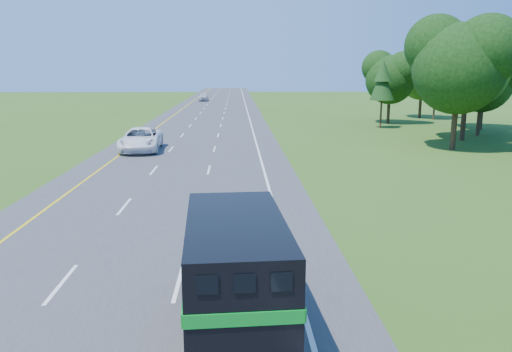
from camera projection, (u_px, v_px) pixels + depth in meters
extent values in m
cube|color=#38383A|center=(202.00, 132.00, 53.77)|extent=(15.00, 260.00, 0.04)
cube|color=yellow|center=(151.00, 132.00, 53.55)|extent=(0.15, 260.00, 0.01)
cube|color=white|center=(253.00, 131.00, 53.98)|extent=(0.15, 260.00, 0.01)
cylinder|color=black|center=(199.00, 271.00, 15.29)|extent=(0.37, 1.00, 0.99)
cylinder|color=black|center=(260.00, 269.00, 15.48)|extent=(0.37, 1.00, 0.99)
cylinder|color=black|center=(197.00, 347.00, 11.11)|extent=(0.37, 1.00, 0.99)
cylinder|color=black|center=(280.00, 343.00, 11.29)|extent=(0.37, 1.00, 0.99)
cube|color=black|center=(235.00, 311.00, 12.57)|extent=(2.58, 7.29, 0.25)
cube|color=black|center=(229.00, 238.00, 15.07)|extent=(2.29, 1.74, 1.70)
cube|color=black|center=(228.00, 216.00, 15.78)|extent=(1.97, 0.17, 0.54)
cube|color=black|center=(236.00, 270.00, 11.68)|extent=(2.55, 5.32, 2.46)
cube|color=#07821F|center=(245.00, 319.00, 9.11)|extent=(2.24, 0.17, 0.27)
cube|color=#07821F|center=(187.00, 267.00, 11.54)|extent=(0.35, 5.19, 0.27)
cube|color=#07821F|center=(284.00, 263.00, 11.76)|extent=(0.35, 5.19, 0.27)
cube|color=black|center=(207.00, 285.00, 8.89)|extent=(0.40, 0.06, 0.36)
cube|color=black|center=(244.00, 284.00, 8.96)|extent=(0.40, 0.06, 0.36)
cube|color=black|center=(281.00, 282.00, 9.02)|extent=(0.40, 0.06, 0.36)
imported|color=white|center=(141.00, 139.00, 41.10)|extent=(3.46, 6.88, 1.87)
imported|color=#B7B7BE|center=(204.00, 97.00, 106.49)|extent=(2.37, 5.26, 1.75)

